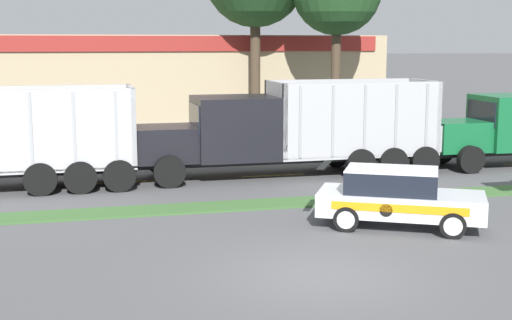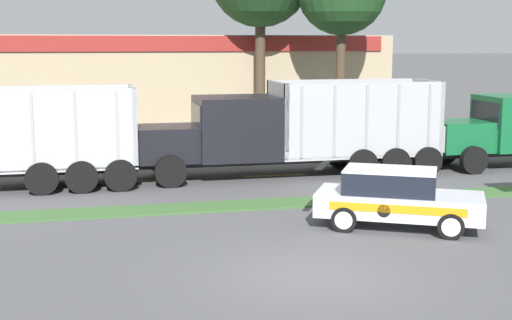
{
  "view_description": "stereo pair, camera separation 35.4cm",
  "coord_description": "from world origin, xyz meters",
  "views": [
    {
      "loc": [
        -4.8,
        -13.68,
        4.84
      ],
      "look_at": [
        0.44,
        7.32,
        1.29
      ],
      "focal_mm": 50.0,
      "sensor_mm": 36.0,
      "label": 1
    },
    {
      "loc": [
        -4.45,
        -13.77,
        4.84
      ],
      "look_at": [
        0.44,
        7.32,
        1.29
      ],
      "focal_mm": 50.0,
      "sensor_mm": 36.0,
      "label": 2
    }
  ],
  "objects": [
    {
      "name": "rally_car",
      "position": [
        3.32,
        3.31,
        0.82
      ],
      "size": [
        4.61,
        3.56,
        1.61
      ],
      "color": "silver",
      "rests_on": "ground_plane"
    },
    {
      "name": "store_building_backdrop",
      "position": [
        -2.59,
        29.72,
        2.64
      ],
      "size": [
        29.4,
        12.1,
        5.27
      ],
      "color": "tan",
      "rests_on": "ground_plane"
    },
    {
      "name": "grass_verge",
      "position": [
        0.0,
        6.68,
        0.03
      ],
      "size": [
        120.0,
        1.28,
        0.06
      ],
      "primitive_type": "cube",
      "color": "#3D6633",
      "rests_on": "ground_plane"
    },
    {
      "name": "dump_truck_mid",
      "position": [
        1.77,
        11.26,
        1.58
      ],
      "size": [
        11.2,
        2.86,
        3.46
      ],
      "color": "black",
      "rests_on": "ground_plane"
    },
    {
      "name": "centre_line_5",
      "position": [
        2.11,
        11.32,
        0.0
      ],
      "size": [
        2.4,
        0.14,
        0.01
      ],
      "primitive_type": "cube",
      "color": "yellow",
      "rests_on": "ground_plane"
    },
    {
      "name": "centre_line_6",
      "position": [
        7.51,
        11.32,
        0.0
      ],
      "size": [
        2.4,
        0.14,
        0.01
      ],
      "primitive_type": "cube",
      "color": "yellow",
      "rests_on": "ground_plane"
    },
    {
      "name": "ground_plane",
      "position": [
        0.0,
        0.0,
        0.0
      ],
      "size": [
        600.0,
        600.0,
        0.0
      ],
      "primitive_type": "plane",
      "color": "#515154"
    },
    {
      "name": "centre_line_4",
      "position": [
        -3.29,
        11.32,
        0.0
      ],
      "size": [
        2.4,
        0.14,
        0.01
      ],
      "primitive_type": "cube",
      "color": "yellow",
      "rests_on": "ground_plane"
    }
  ]
}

